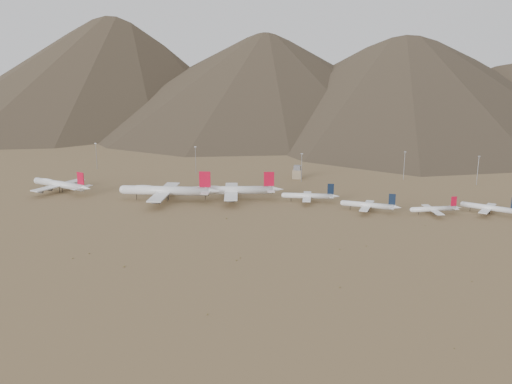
% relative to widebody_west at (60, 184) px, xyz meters
% --- Properties ---
extents(ground, '(3000.00, 3000.00, 0.00)m').
position_rel_widebody_west_xyz_m(ground, '(153.75, -27.79, -6.65)').
color(ground, '#93724C').
rests_on(ground, ground).
extents(mountain_ridge, '(4400.00, 1000.00, 300.00)m').
position_rel_widebody_west_xyz_m(mountain_ridge, '(153.75, 872.21, 143.35)').
color(mountain_ridge, brown).
rests_on(mountain_ridge, ground).
extents(widebody_west, '(62.71, 49.85, 19.29)m').
position_rel_widebody_west_xyz_m(widebody_west, '(0.00, 0.00, 0.00)').
color(widebody_west, white).
rests_on(widebody_west, ground).
extents(widebody_centre, '(80.38, 62.29, 23.92)m').
position_rel_widebody_west_xyz_m(widebody_centre, '(95.83, -8.10, 1.59)').
color(widebody_centre, white).
rests_on(widebody_centre, ground).
extents(widebody_east, '(72.48, 57.09, 21.93)m').
position_rel_widebody_west_xyz_m(widebody_east, '(145.50, 6.74, 0.91)').
color(widebody_east, white).
rests_on(widebody_east, ground).
extents(narrowbody_a, '(44.87, 32.41, 14.82)m').
position_rel_widebody_west_xyz_m(narrowbody_a, '(204.75, 11.81, -1.84)').
color(narrowbody_a, white).
rests_on(narrowbody_a, ground).
extents(narrowbody_b, '(43.96, 31.95, 14.57)m').
position_rel_widebody_west_xyz_m(narrowbody_b, '(250.52, -5.94, -1.93)').
color(narrowbody_b, white).
rests_on(narrowbody_b, ground).
extents(narrowbody_c, '(36.87, 27.55, 12.71)m').
position_rel_widebody_west_xyz_m(narrowbody_c, '(296.24, -3.93, -2.53)').
color(narrowbody_c, white).
rests_on(narrowbody_c, ground).
extents(narrowbody_d, '(41.14, 30.87, 14.33)m').
position_rel_widebody_west_xyz_m(narrowbody_d, '(334.84, 4.90, -2.00)').
color(narrowbody_d, white).
rests_on(narrowbody_d, ground).
extents(control_tower, '(8.00, 8.00, 12.00)m').
position_rel_widebody_west_xyz_m(control_tower, '(183.75, 92.21, -1.34)').
color(control_tower, gray).
rests_on(control_tower, ground).
extents(mast_far_west, '(2.00, 0.60, 25.70)m').
position_rel_widebody_west_xyz_m(mast_far_west, '(-15.15, 93.53, 7.55)').
color(mast_far_west, gray).
rests_on(mast_far_west, ground).
extents(mast_west, '(2.00, 0.60, 25.70)m').
position_rel_widebody_west_xyz_m(mast_west, '(86.15, 95.43, 7.55)').
color(mast_west, gray).
rests_on(mast_west, ground).
extents(mast_centre, '(2.00, 0.60, 25.70)m').
position_rel_widebody_west_xyz_m(mast_centre, '(189.40, 79.60, 7.55)').
color(mast_centre, gray).
rests_on(mast_centre, ground).
extents(mast_east, '(2.00, 0.60, 25.70)m').
position_rel_widebody_west_xyz_m(mast_east, '(278.59, 108.15, 7.55)').
color(mast_east, gray).
rests_on(mast_east, ground).
extents(mast_far_east, '(2.00, 0.60, 25.70)m').
position_rel_widebody_west_xyz_m(mast_far_east, '(339.82, 98.80, 7.55)').
color(mast_far_east, gray).
rests_on(mast_far_east, ground).
extents(desert_scrub, '(419.04, 172.73, 0.90)m').
position_rel_widebody_west_xyz_m(desert_scrub, '(145.66, -121.09, -6.33)').
color(desert_scrub, brown).
rests_on(desert_scrub, ground).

